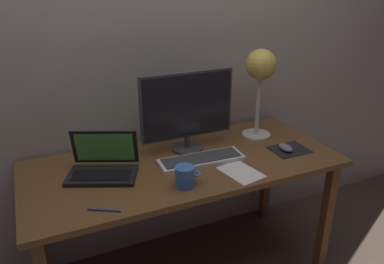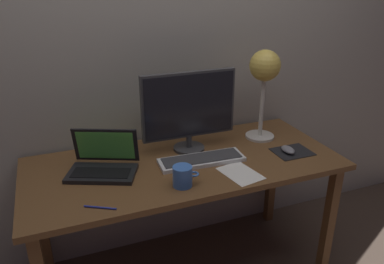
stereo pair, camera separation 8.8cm
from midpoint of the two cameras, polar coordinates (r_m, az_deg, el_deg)
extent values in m
cube|color=#9E998E|center=(2.14, -6.85, 13.66)|extent=(4.80, 0.06, 2.60)
cube|color=brown|center=(1.96, -2.47, -4.84)|extent=(1.60, 0.70, 0.03)
cube|color=brown|center=(2.30, 18.37, -12.31)|extent=(0.05, 0.05, 0.71)
cube|color=brown|center=(2.30, -23.05, -13.09)|extent=(0.05, 0.05, 0.71)
cube|color=brown|center=(2.68, 10.19, -6.10)|extent=(0.05, 0.05, 0.71)
cylinder|color=#38383A|center=(2.08, -1.93, -2.43)|extent=(0.17, 0.17, 0.01)
cylinder|color=#38383A|center=(2.07, -1.94, -1.42)|extent=(0.03, 0.03, 0.07)
cube|color=#38383A|center=(1.99, -2.02, 4.07)|extent=(0.51, 0.03, 0.35)
cube|color=black|center=(1.97, -1.83, 3.93)|extent=(0.49, 0.00, 0.33)
cube|color=silver|center=(1.95, 0.10, -4.20)|extent=(0.45, 0.16, 0.02)
cube|color=#38383A|center=(1.95, 0.10, -3.89)|extent=(0.41, 0.13, 0.01)
cube|color=black|center=(1.87, -14.65, -6.37)|extent=(0.37, 0.30, 0.02)
cube|color=black|center=(1.85, -14.78, -6.28)|extent=(0.29, 0.20, 0.00)
cube|color=black|center=(1.91, -14.22, -2.17)|extent=(0.31, 0.17, 0.18)
cube|color=#59C64C|center=(1.91, -14.22, -2.17)|extent=(0.27, 0.15, 0.16)
cylinder|color=beige|center=(2.27, 8.49, -0.42)|extent=(0.17, 0.17, 0.01)
cylinder|color=silver|center=(2.21, 8.78, 4.27)|extent=(0.02, 0.02, 0.38)
sphere|color=gold|center=(2.15, 9.14, 9.94)|extent=(0.17, 0.17, 0.17)
sphere|color=#FFEAB2|center=(2.15, 9.22, 8.76)|extent=(0.06, 0.06, 0.06)
cube|color=black|center=(2.13, 13.27, -2.59)|extent=(0.20, 0.16, 0.00)
ellipsoid|color=slate|center=(2.11, 12.70, -2.32)|extent=(0.06, 0.10, 0.03)
cylinder|color=#3F72CC|center=(1.72, -2.57, -6.70)|extent=(0.09, 0.09, 0.10)
torus|color=#3F72CC|center=(1.74, -0.83, -6.33)|extent=(0.05, 0.05, 0.01)
cube|color=white|center=(1.87, 6.01, -6.01)|extent=(0.18, 0.23, 0.00)
cylinder|color=#2633A5|center=(1.63, -14.59, -11.30)|extent=(0.13, 0.08, 0.01)
camera|label=1|loc=(0.04, -91.36, -0.58)|focal=35.57mm
camera|label=2|loc=(0.04, 88.64, 0.58)|focal=35.57mm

